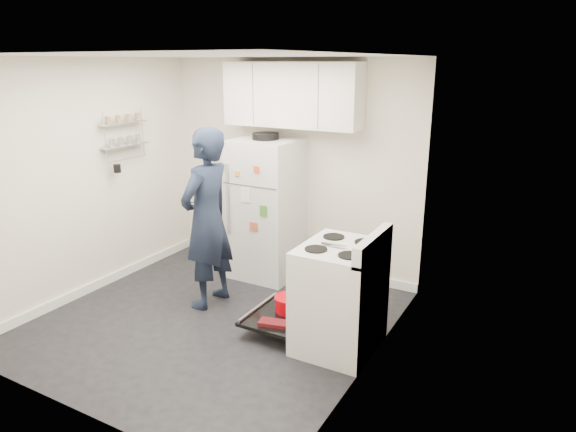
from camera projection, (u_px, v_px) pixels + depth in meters
The scene contains 7 objects.
room at pixel (208, 201), 4.77m from camera, with size 3.21×3.21×2.51m.
electric_range at pixel (338, 298), 4.48m from camera, with size 0.66×0.76×1.10m.
open_oven_door at pixel (284, 310), 4.87m from camera, with size 0.55×0.72×0.22m.
refrigerator at pixel (266, 208), 5.95m from camera, with size 0.72×0.74×1.69m.
upper_cabinets at pixel (292, 95), 5.63m from camera, with size 1.60×0.33×0.70m, color silver.
wall_shelf_rack at pixel (124, 134), 5.71m from camera, with size 0.14×0.60×0.61m.
person at pixel (207, 219), 5.17m from camera, with size 0.67×0.44×1.85m, color #161E31.
Camera 1 is at (2.85, -3.64, 2.45)m, focal length 32.00 mm.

